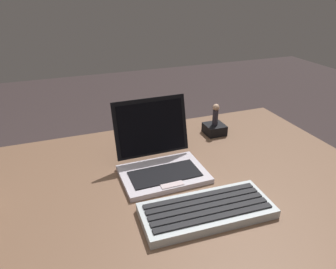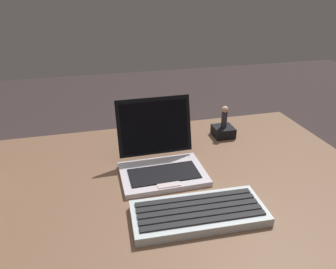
% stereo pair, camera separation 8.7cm
% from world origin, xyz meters
% --- Properties ---
extents(desk, '(1.34, 0.82, 0.74)m').
position_xyz_m(desk, '(0.00, 0.00, 0.64)').
color(desk, brown).
rests_on(desk, ground).
extents(laptop_front, '(0.24, 0.22, 0.20)m').
position_xyz_m(laptop_front, '(0.06, 0.08, 0.78)').
color(laptop_front, '#BAB1BA').
rests_on(laptop_front, desk).
extents(external_keyboard, '(0.33, 0.15, 0.03)m').
position_xyz_m(external_keyboard, '(0.11, -0.15, 0.76)').
color(external_keyboard, '#B0B9BC').
rests_on(external_keyboard, desk).
extents(figurine_stand, '(0.07, 0.07, 0.04)m').
position_xyz_m(figurine_stand, '(0.34, 0.25, 0.76)').
color(figurine_stand, black).
rests_on(figurine_stand, desk).
extents(figurine, '(0.02, 0.02, 0.08)m').
position_xyz_m(figurine, '(0.34, 0.25, 0.82)').
color(figurine, '#2C2933').
rests_on(figurine, figurine_stand).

